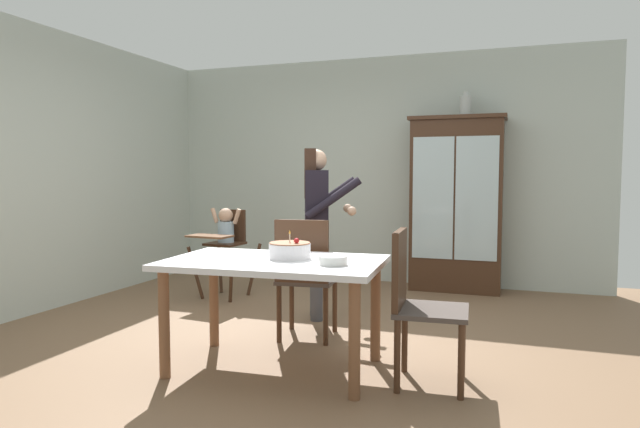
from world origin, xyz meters
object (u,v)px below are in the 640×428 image
at_px(high_chair_with_toddler, 225,236).
at_px(dining_chair_right_end, 415,295).
at_px(dining_chair_far_side, 305,270).
at_px(china_cabinet, 456,204).
at_px(adult_person, 317,212).
at_px(birthday_cake, 290,250).
at_px(serving_bowl, 333,260).
at_px(dining_table, 274,275).
at_px(ceramic_vase, 466,105).

xyz_separation_m(high_chair_with_toddler, dining_chair_right_end, (2.30, -1.75, -0.10)).
bearing_deg(dining_chair_far_side, china_cabinet, -118.66).
bearing_deg(dining_chair_right_end, adult_person, 37.18).
relative_size(china_cabinet, dining_chair_far_side, 2.02).
distance_m(high_chair_with_toddler, birthday_cake, 2.25).
relative_size(serving_bowl, dining_chair_right_end, 0.19).
height_order(dining_table, serving_bowl, serving_bowl).
bearing_deg(serving_bowl, dining_chair_right_end, 13.82).
relative_size(adult_person, dining_chair_far_side, 1.59).
relative_size(high_chair_with_toddler, dining_table, 0.64).
bearing_deg(dining_table, serving_bowl, -8.54).
bearing_deg(ceramic_vase, dining_chair_right_end, -90.80).
height_order(high_chair_with_toddler, dining_chair_far_side, dining_chair_far_side).
xyz_separation_m(dining_table, birthday_cake, (0.08, 0.09, 0.15)).
bearing_deg(china_cabinet, ceramic_vase, 2.63).
bearing_deg(serving_bowl, adult_person, 113.46).
bearing_deg(dining_chair_right_end, dining_table, 89.74).
height_order(high_chair_with_toddler, birthday_cake, high_chair_with_toddler).
bearing_deg(serving_bowl, china_cabinet, 81.46).
bearing_deg(high_chair_with_toddler, dining_chair_far_side, -35.56).
height_order(ceramic_vase, adult_person, ceramic_vase).
distance_m(ceramic_vase, dining_chair_far_side, 2.94).
relative_size(adult_person, dining_chair_right_end, 1.59).
xyz_separation_m(high_chair_with_toddler, serving_bowl, (1.80, -1.87, 0.11)).
bearing_deg(adult_person, birthday_cake, 169.45).
bearing_deg(ceramic_vase, dining_table, -108.00).
bearing_deg(adult_person, dining_chair_right_end, -160.86).
bearing_deg(dining_table, adult_person, 97.32).
distance_m(dining_table, birthday_cake, 0.19).
xyz_separation_m(serving_bowl, dining_chair_far_side, (-0.47, 0.72, -0.21)).
bearing_deg(dining_table, dining_chair_right_end, 3.53).
height_order(china_cabinet, ceramic_vase, ceramic_vase).
xyz_separation_m(dining_table, serving_bowl, (0.43, -0.06, 0.13)).
bearing_deg(birthday_cake, dining_table, -131.58).
bearing_deg(dining_table, china_cabinet, 73.39).
xyz_separation_m(china_cabinet, dining_chair_far_side, (-0.92, -2.32, -0.42)).
height_order(china_cabinet, dining_chair_right_end, china_cabinet).
height_order(china_cabinet, birthday_cake, china_cabinet).
relative_size(ceramic_vase, serving_bowl, 1.50).
xyz_separation_m(china_cabinet, adult_person, (-1.06, -1.66, -0.01)).
relative_size(china_cabinet, dining_chair_right_end, 2.02).
distance_m(dining_table, dining_chair_far_side, 0.66).
xyz_separation_m(ceramic_vase, birthday_cake, (-0.89, -2.89, -1.26)).
height_order(china_cabinet, dining_table, china_cabinet).
height_order(high_chair_with_toddler, dining_chair_right_end, dining_chair_right_end).
bearing_deg(serving_bowl, dining_chair_far_side, 122.94).
distance_m(china_cabinet, dining_chair_right_end, 2.95).
relative_size(dining_table, dining_chair_far_side, 1.53).
relative_size(high_chair_with_toddler, adult_person, 0.62).
bearing_deg(dining_chair_right_end, birthday_cake, 84.26).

